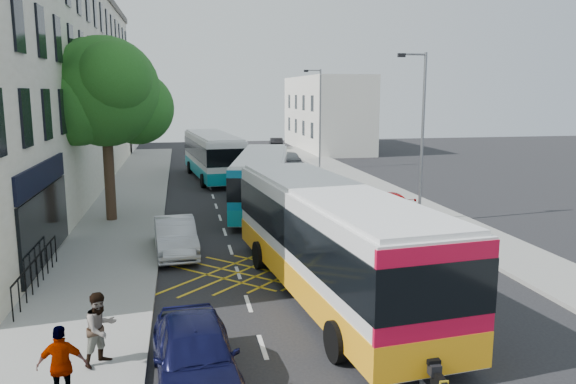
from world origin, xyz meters
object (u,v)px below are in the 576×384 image
bus_mid (262,180)px  motorbike (425,346)px  pedestrian_far (62,365)px  lamp_near (421,129)px  bus_near (330,240)px  distant_car_dark (276,143)px  street_tree (104,93)px  lamp_far (319,113)px  bus_far (213,155)px  red_hatchback (387,203)px  parked_car_blue (195,354)px  parked_car_silver (175,237)px  pedestrian_near (100,328)px  distant_car_grey (236,155)px  distant_car_silver (289,158)px

bus_mid → motorbike: bus_mid is taller
pedestrian_far → lamp_near: bearing=-132.9°
bus_near → distant_car_dark: bearing=76.2°
street_tree → motorbike: (8.48, -17.54, -5.34)m
pedestrian_far → lamp_far: bearing=-110.6°
bus_near → bus_far: size_ratio=1.05×
red_hatchback → pedestrian_far: pedestrian_far is taller
parked_car_blue → parked_car_silver: parked_car_blue is taller
street_tree → red_hatchback: bearing=-2.6°
lamp_far → pedestrian_near: lamp_far is taller
distant_car_grey → distant_car_silver: 5.76m
parked_car_blue → parked_car_silver: size_ratio=1.01×
distant_car_silver → pedestrian_far: size_ratio=2.43×
lamp_far → pedestrian_near: bearing=-112.1°
bus_near → distant_car_grey: bus_near is taller
motorbike → red_hatchback: motorbike is taller
parked_car_silver → lamp_far: bearing=59.2°
distant_car_grey → distant_car_silver: distant_car_silver is taller
pedestrian_near → bus_mid: bearing=25.4°
street_tree → lamp_far: bearing=49.2°
bus_far → parked_car_blue: size_ratio=2.72×
lamp_far → motorbike: bearing=-100.2°
red_hatchback → pedestrian_near: pedestrian_near is taller
bus_far → pedestrian_far: size_ratio=7.21×
bus_near → pedestrian_near: bus_near is taller
lamp_far → pedestrian_near: size_ratio=4.67×
bus_mid → lamp_far: bearing=77.3°
pedestrian_far → distant_car_grey: bearing=-99.2°
parked_car_blue → pedestrian_near: size_ratio=2.57×
bus_mid → distant_car_grey: size_ratio=2.29×
motorbike → parked_car_silver: bearing=116.4°
lamp_near → parked_car_silver: lamp_near is taller
parked_car_blue → motorbike: bearing=-15.1°
parked_car_silver → street_tree: bearing=112.5°
distant_car_grey → pedestrian_near: pedestrian_near is taller
lamp_far → distant_car_silver: lamp_far is taller
parked_car_blue → bus_far: bearing=81.8°
bus_mid → distant_car_grey: bus_mid is taller
street_tree → parked_car_blue: size_ratio=2.00×
bus_mid → red_hatchback: bearing=-7.7°
bus_mid → street_tree: bearing=-157.0°
distant_car_dark → lamp_far: bearing=99.1°
parked_car_silver → distant_car_grey: parked_car_silver is taller
parked_car_blue → parked_car_silver: (-0.47, 10.40, -0.03)m
lamp_far → street_tree: bearing=-130.8°
parked_car_silver → distant_car_grey: size_ratio=0.89×
distant_car_grey → bus_far: bearing=-112.3°
bus_far → distant_car_silver: bus_far is taller
motorbike → lamp_far: bearing=81.0°
motorbike → parked_car_silver: motorbike is taller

